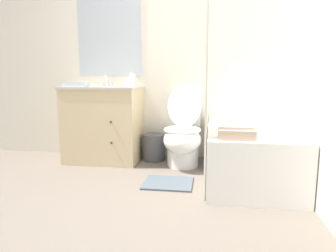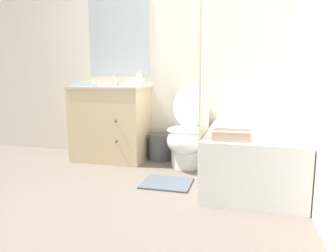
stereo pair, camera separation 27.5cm
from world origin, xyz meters
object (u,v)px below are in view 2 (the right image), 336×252
(tissue_box, at_px, (139,82))
(toilet, at_px, (187,136))
(wastebasket, at_px, (160,147))
(hand_towel_folded, at_px, (84,84))
(sink_faucet, at_px, (117,83))
(bathtub, at_px, (251,155))
(bath_towel_folded, at_px, (232,135))
(vanity_cabinet, at_px, (112,122))
(soap_dispenser, at_px, (139,80))
(bath_mat, at_px, (167,183))

(tissue_box, bearing_deg, toilet, -21.42)
(wastebasket, relative_size, hand_towel_folded, 1.16)
(tissue_box, bearing_deg, hand_towel_folded, -149.11)
(sink_faucet, relative_size, bathtub, 0.10)
(bathtub, bearing_deg, bath_towel_folded, -106.86)
(toilet, xyz_separation_m, hand_towel_folded, (-1.17, -0.07, 0.56))
(vanity_cabinet, distance_m, hand_towel_folded, 0.53)
(bathtub, relative_size, soap_dispenser, 8.25)
(toilet, bearing_deg, wastebasket, 154.98)
(hand_towel_folded, bearing_deg, toilet, 3.33)
(wastebasket, bearing_deg, toilet, -25.02)
(vanity_cabinet, relative_size, bathtub, 0.62)
(wastebasket, bearing_deg, bath_towel_folded, -50.62)
(sink_faucet, bearing_deg, hand_towel_folded, -127.03)
(toilet, bearing_deg, bathtub, -26.38)
(bath_towel_folded, bearing_deg, soap_dispenser, 137.12)
(hand_towel_folded, bearing_deg, soap_dispenser, 19.42)
(bathtub, relative_size, hand_towel_folded, 5.27)
(hand_towel_folded, bearing_deg, tissue_box, 30.89)
(vanity_cabinet, distance_m, sink_faucet, 0.49)
(toilet, bearing_deg, bath_mat, -96.88)
(hand_towel_folded, bearing_deg, bathtub, -8.05)
(vanity_cabinet, bearing_deg, toilet, -5.30)
(tissue_box, bearing_deg, sink_faucet, 178.02)
(sink_faucet, relative_size, hand_towel_folded, 0.54)
(toilet, relative_size, hand_towel_folded, 3.33)
(vanity_cabinet, relative_size, bath_mat, 1.95)
(bath_towel_folded, xyz_separation_m, bath_mat, (-0.57, 0.26, -0.52))
(bathtub, height_order, soap_dispenser, soap_dispenser)
(wastebasket, relative_size, tissue_box, 2.35)
(bath_mat, bearing_deg, bath_towel_folded, -24.71)
(soap_dispenser, relative_size, bath_towel_folded, 0.62)
(bathtub, height_order, bath_mat, bathtub)
(bathtub, xyz_separation_m, soap_dispenser, (-1.25, 0.47, 0.69))
(toilet, height_order, bath_towel_folded, toilet)
(vanity_cabinet, bearing_deg, bathtub, -14.62)
(tissue_box, height_order, soap_dispenser, soap_dispenser)
(vanity_cabinet, xyz_separation_m, sink_faucet, (-0.00, 0.18, 0.46))
(vanity_cabinet, xyz_separation_m, wastebasket, (0.57, 0.08, -0.28))
(hand_towel_folded, xyz_separation_m, bath_mat, (1.10, -0.54, -0.88))
(wastebasket, bearing_deg, bath_mat, -69.95)
(tissue_box, bearing_deg, bathtub, -23.99)
(sink_faucet, relative_size, soap_dispenser, 0.84)
(hand_towel_folded, bearing_deg, bath_mat, -26.23)
(sink_faucet, xyz_separation_m, bath_mat, (0.85, -0.87, -0.89))
(bath_towel_folded, bearing_deg, sink_faucet, 141.43)
(toilet, height_order, tissue_box, tissue_box)
(vanity_cabinet, height_order, bath_towel_folded, vanity_cabinet)
(vanity_cabinet, relative_size, bath_towel_folded, 3.13)
(bath_towel_folded, distance_m, bath_mat, 0.81)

